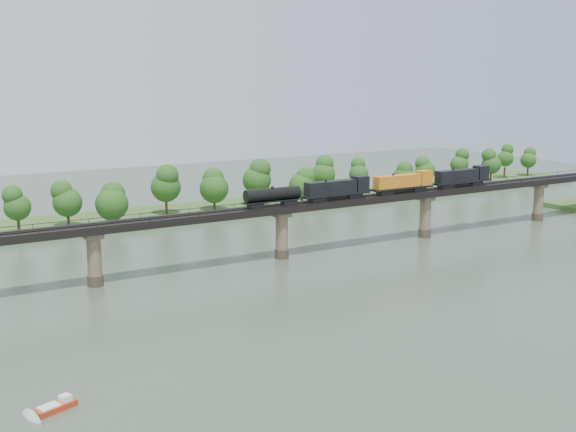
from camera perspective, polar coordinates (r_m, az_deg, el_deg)
ground at (r=129.81m, az=6.30°, el=-6.12°), size 400.00×400.00×0.00m
far_bank at (r=201.81m, az=-8.47°, el=0.20°), size 300.00×24.00×1.60m
bridge at (r=152.53m, az=-0.50°, el=-1.36°), size 236.00×30.00×11.50m
bridge_superstructure at (r=151.31m, az=-0.50°, el=0.98°), size 220.00×4.90×0.75m
far_treeline at (r=193.39m, az=-10.27°, el=2.09°), size 289.06×17.54×13.60m
freight_train at (r=165.83m, az=7.38°, el=2.45°), size 68.57×2.67×4.72m
motorboat at (r=90.25m, az=-17.89°, el=-14.11°), size 5.32×3.38×1.40m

